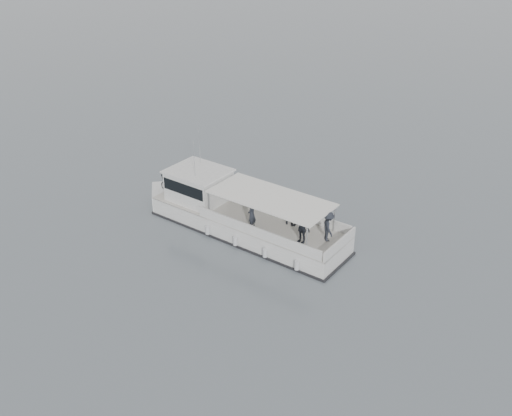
% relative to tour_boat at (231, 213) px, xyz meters
% --- Properties ---
extents(ground, '(1400.00, 1400.00, 0.00)m').
position_rel_tour_boat_xyz_m(ground, '(-4.65, -2.98, -0.86)').
color(ground, '#50585E').
rests_on(ground, ground).
extents(tour_boat, '(12.58, 5.22, 5.25)m').
position_rel_tour_boat_xyz_m(tour_boat, '(0.00, 0.00, 0.00)').
color(tour_boat, white).
rests_on(tour_boat, ground).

